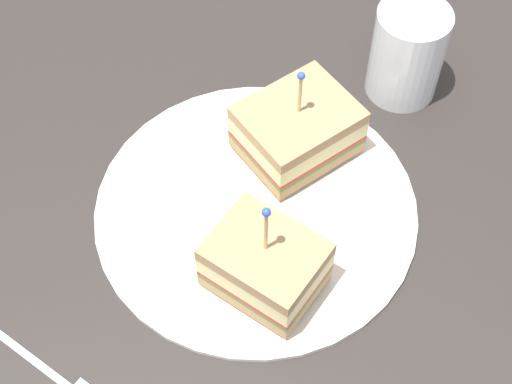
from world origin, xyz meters
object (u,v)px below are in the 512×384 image
at_px(sandwich_half_front, 265,264).
at_px(sandwich_half_back, 298,129).
at_px(drink_glass, 406,57).
at_px(plate, 256,208).

xyz_separation_m(sandwich_half_front, sandwich_half_back, (-0.01, -0.14, -0.00)).
relative_size(sandwich_half_back, drink_glass, 1.31).
bearing_deg(drink_glass, sandwich_half_front, 66.50).
xyz_separation_m(plate, sandwich_half_front, (-0.02, 0.07, 0.03)).
bearing_deg(plate, sandwich_half_front, 103.67).
bearing_deg(plate, drink_glass, -126.28).
bearing_deg(sandwich_half_front, plate, -76.33).
relative_size(plate, sandwich_half_back, 2.28).
distance_m(plate, sandwich_half_front, 0.08).
height_order(plate, sandwich_half_back, sandwich_half_back).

